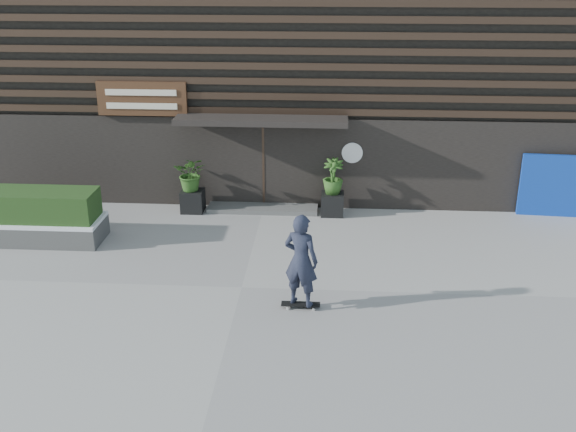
# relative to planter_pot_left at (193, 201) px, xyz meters

# --- Properties ---
(ground) EXTENTS (80.00, 80.00, 0.00)m
(ground) POSITION_rel_planter_pot_left_xyz_m (1.90, -4.40, -0.30)
(ground) COLOR #A09D97
(ground) RESTS_ON ground
(entrance_step) EXTENTS (3.00, 0.80, 0.12)m
(entrance_step) POSITION_rel_planter_pot_left_xyz_m (1.90, 0.20, -0.24)
(entrance_step) COLOR #50504D
(entrance_step) RESTS_ON ground
(planter_pot_left) EXTENTS (0.60, 0.60, 0.60)m
(planter_pot_left) POSITION_rel_planter_pot_left_xyz_m (0.00, 0.00, 0.00)
(planter_pot_left) COLOR black
(planter_pot_left) RESTS_ON ground
(bamboo_left) EXTENTS (0.86, 0.75, 0.96)m
(bamboo_left) POSITION_rel_planter_pot_left_xyz_m (0.00, 0.00, 0.78)
(bamboo_left) COLOR #2D591E
(bamboo_left) RESTS_ON planter_pot_left
(planter_pot_right) EXTENTS (0.60, 0.60, 0.60)m
(planter_pot_right) POSITION_rel_planter_pot_left_xyz_m (3.80, 0.00, 0.00)
(planter_pot_right) COLOR black
(planter_pot_right) RESTS_ON ground
(bamboo_right) EXTENTS (0.54, 0.54, 0.96)m
(bamboo_right) POSITION_rel_planter_pot_left_xyz_m (3.80, 0.00, 0.78)
(bamboo_right) COLOR #2D591E
(bamboo_right) RESTS_ON planter_pot_right
(raised_bed) EXTENTS (3.50, 1.20, 0.50)m
(raised_bed) POSITION_rel_planter_pot_left_xyz_m (-3.57, -2.20, -0.05)
(raised_bed) COLOR #444442
(raised_bed) RESTS_ON ground
(snow_layer) EXTENTS (3.50, 1.20, 0.08)m
(snow_layer) POSITION_rel_planter_pot_left_xyz_m (-3.57, -2.20, 0.24)
(snow_layer) COLOR white
(snow_layer) RESTS_ON raised_bed
(hedge) EXTENTS (3.30, 1.00, 0.70)m
(hedge) POSITION_rel_planter_pot_left_xyz_m (-3.57, -2.20, 0.63)
(hedge) COLOR #1E3B15
(hedge) RESTS_ON snow_layer
(blue_tarp) EXTENTS (1.80, 0.25, 1.69)m
(blue_tarp) POSITION_rel_planter_pot_left_xyz_m (9.68, 0.30, 0.54)
(blue_tarp) COLOR #0C32A1
(blue_tarp) RESTS_ON ground
(building) EXTENTS (18.00, 11.00, 8.00)m
(building) POSITION_rel_planter_pot_left_xyz_m (1.90, 5.56, 3.69)
(building) COLOR black
(building) RESTS_ON ground
(skateboarder) EXTENTS (0.82, 0.68, 2.01)m
(skateboarder) POSITION_rel_planter_pot_left_xyz_m (3.19, -5.20, 0.75)
(skateboarder) COLOR black
(skateboarder) RESTS_ON ground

